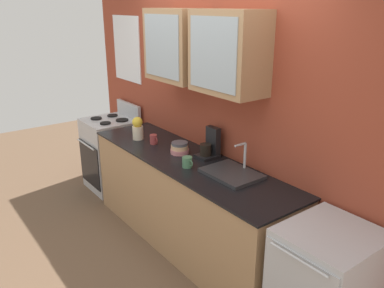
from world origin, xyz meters
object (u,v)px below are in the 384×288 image
object	(u,v)px
bowl_stack	(180,148)
cup_near_sink	(187,162)
stove_range	(112,153)
sink_faucet	(232,173)
cup_near_bowls	(154,139)
vase	(138,128)
coffee_maker	(210,146)

from	to	relation	value
bowl_stack	cup_near_sink	distance (m)	0.36
bowl_stack	stove_range	bearing A→B (deg)	-178.70
stove_range	sink_faucet	size ratio (longest dim) A/B	2.27
cup_near_sink	cup_near_bowls	xyz separation A→B (m)	(-0.71, 0.09, 0.00)
bowl_stack	cup_near_bowls	size ratio (longest dim) A/B	1.59
vase	coffee_maker	bearing A→B (deg)	17.74
cup_near_sink	bowl_stack	bearing A→B (deg)	155.64
sink_faucet	vase	xyz separation A→B (m)	(-1.32, -0.17, 0.10)
cup_near_sink	stove_range	bearing A→B (deg)	176.40
vase	cup_near_bowls	xyz separation A→B (m)	(0.24, 0.05, -0.07)
stove_range	cup_near_sink	xyz separation A→B (m)	(1.83, -0.11, 0.50)
stove_range	bowl_stack	world-z (taller)	stove_range
cup_near_sink	cup_near_bowls	distance (m)	0.72
stove_range	sink_faucet	xyz separation A→B (m)	(2.19, 0.09, 0.47)
cup_near_sink	coffee_maker	bearing A→B (deg)	103.27
sink_faucet	vase	world-z (taller)	sink_faucet
bowl_stack	cup_near_bowls	bearing A→B (deg)	-171.22
stove_range	cup_near_bowls	distance (m)	1.22
vase	cup_near_sink	xyz separation A→B (m)	(0.95, -0.04, -0.07)
cup_near_sink	coffee_maker	distance (m)	0.33
vase	coffee_maker	xyz separation A→B (m)	(0.88, 0.28, -0.01)
stove_range	vase	size ratio (longest dim) A/B	4.45
coffee_maker	cup_near_sink	bearing A→B (deg)	-76.73
vase	coffee_maker	world-z (taller)	coffee_maker
stove_range	coffee_maker	distance (m)	1.85
cup_near_bowls	coffee_maker	distance (m)	0.68
stove_range	bowl_stack	bearing A→B (deg)	1.30
cup_near_bowls	coffee_maker	world-z (taller)	coffee_maker
sink_faucet	cup_near_sink	size ratio (longest dim) A/B	3.81
stove_range	bowl_stack	xyz separation A→B (m)	(1.50, 0.03, 0.51)
bowl_stack	coffee_maker	size ratio (longest dim) A/B	0.63
cup_near_bowls	bowl_stack	bearing A→B (deg)	8.78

